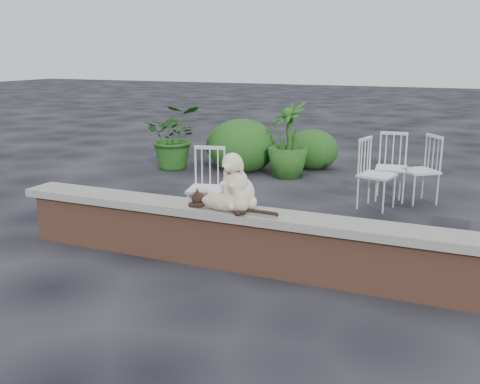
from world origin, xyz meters
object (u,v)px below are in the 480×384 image
at_px(chair_e, 377,174).
at_px(potted_plant_a, 175,137).
at_px(cat, 225,201).
at_px(potted_plant_b, 288,140).
at_px(chair_a, 207,188).
at_px(chair_b, 391,167).
at_px(chair_d, 420,170).
at_px(dog, 239,179).

relative_size(chair_e, potted_plant_a, 0.82).
xyz_separation_m(cat, potted_plant_b, (-0.74, 4.05, -0.05)).
xyz_separation_m(chair_e, potted_plant_b, (-1.69, 1.34, 0.16)).
bearing_deg(potted_plant_b, cat, -79.65).
bearing_deg(chair_a, chair_b, 35.53).
relative_size(cat, chair_a, 1.16).
distance_m(chair_e, potted_plant_b, 2.16).
bearing_deg(chair_e, potted_plant_b, 64.88).
height_order(chair_e, chair_a, same).
distance_m(cat, chair_e, 2.89).
relative_size(cat, potted_plant_a, 0.95).
bearing_deg(chair_a, chair_d, 29.68).
xyz_separation_m(cat, chair_d, (1.44, 3.23, -0.20)).
height_order(cat, potted_plant_b, potted_plant_b).
distance_m(chair_a, potted_plant_a, 3.46).
height_order(chair_b, potted_plant_a, potted_plant_a).
relative_size(chair_e, chair_b, 1.00).
height_order(chair_b, chair_a, same).
relative_size(chair_a, potted_plant_a, 0.82).
bearing_deg(potted_plant_a, cat, -54.29).
height_order(chair_b, chair_d, same).
height_order(chair_e, potted_plant_a, potted_plant_a).
bearing_deg(potted_plant_b, chair_d, -20.72).
height_order(dog, cat, dog).
distance_m(chair_d, potted_plant_b, 2.33).
bearing_deg(chair_d, cat, -62.14).
height_order(cat, chair_d, chair_d).
bearing_deg(potted_plant_b, dog, -78.13).
distance_m(dog, chair_a, 1.37).
distance_m(chair_d, chair_a, 3.04).
distance_m(chair_b, chair_a, 2.80).
relative_size(chair_e, chair_a, 1.00).
xyz_separation_m(chair_a, potted_plant_a, (-2.05, 2.78, 0.10)).
height_order(chair_e, potted_plant_b, potted_plant_b).
xyz_separation_m(dog, chair_a, (-0.86, 0.99, -0.39)).
height_order(cat, chair_b, chair_b).
relative_size(chair_b, potted_plant_b, 0.75).
bearing_deg(dog, potted_plant_b, 111.53).
height_order(chair_e, chair_b, same).
xyz_separation_m(chair_e, chair_a, (-1.73, -1.57, 0.00)).
bearing_deg(chair_b, potted_plant_a, 164.14).
relative_size(dog, cat, 0.52).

